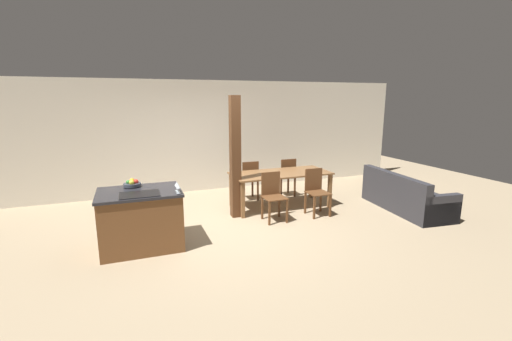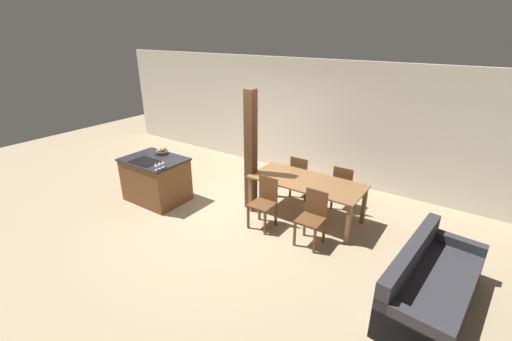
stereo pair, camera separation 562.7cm
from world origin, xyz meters
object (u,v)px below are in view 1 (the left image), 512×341
dining_table (280,177)px  dining_chair_near_right (316,191)px  wine_glass_far (177,184)px  timber_post (235,158)px  dining_chair_near_left (273,195)px  wine_glass_middle (178,185)px  dining_chair_far_left (249,179)px  couch (404,197)px  dining_chair_far_right (286,176)px  fruit_bowl (132,184)px  kitchen_island (141,219)px  wine_glass_near (178,187)px

dining_table → dining_chair_near_right: bearing=-55.9°
wine_glass_far → timber_post: (1.25, 1.06, 0.15)m
dining_table → dining_chair_near_left: 0.85m
wine_glass_middle → dining_table: size_ratio=0.07×
wine_glass_middle → dining_table: 2.72m
dining_chair_near_left → dining_chair_far_left: same height
dining_chair_near_right → couch: 1.91m
dining_chair_near_left → dining_chair_far_right: (0.93, 1.37, 0.00)m
fruit_bowl → wine_glass_far: bearing=-39.2°
kitchen_island → wine_glass_near: wine_glass_near is taller
fruit_bowl → dining_chair_far_left: (2.47, 1.48, -0.47)m
dining_chair_far_left → dining_chair_near_right: bearing=124.1°
wine_glass_near → dining_chair_far_right: 3.55m
wine_glass_far → dining_chair_near_right: wine_glass_far is taller
wine_glass_near → dining_chair_far_right: wine_glass_near is taller
wine_glass_middle → wine_glass_near: bearing=-90.0°
fruit_bowl → timber_post: (1.87, 0.55, 0.21)m
dining_chair_far_left → dining_chair_far_right: bearing=-180.0°
fruit_bowl → dining_chair_far_right: size_ratio=0.29×
wine_glass_near → dining_chair_near_left: (1.85, 0.78, -0.53)m
fruit_bowl → wine_glass_near: size_ratio=1.94×
dining_table → timber_post: 1.21m
dining_chair_near_right → dining_chair_far_left: (-0.93, 1.37, 0.00)m
wine_glass_far → timber_post: size_ratio=0.06×
fruit_bowl → dining_chair_near_left: 2.52m
fruit_bowl → dining_chair_near_right: size_ratio=0.29×
dining_chair_near_left → couch: dining_chair_near_left is taller
kitchen_island → dining_table: size_ratio=0.59×
wine_glass_near → couch: 4.70m
wine_glass_middle → wine_glass_far: size_ratio=1.00×
kitchen_island → couch: bearing=-0.1°
dining_chair_near_left → timber_post: bearing=144.1°
dining_chair_near_right → dining_chair_far_right: (-0.00, 1.37, 0.00)m
wine_glass_near → dining_chair_near_left: 2.07m
dining_chair_far_right → couch: dining_chair_far_right is taller
dining_chair_far_left → dining_chair_far_right: 0.93m
kitchen_island → dining_chair_far_left: size_ratio=1.34×
wine_glass_middle → dining_chair_far_right: 3.50m
fruit_bowl → wine_glass_far: (0.62, -0.51, 0.06)m
kitchen_island → wine_glass_far: (0.54, -0.22, 0.56)m
dining_chair_far_left → couch: dining_chair_far_left is taller
couch → kitchen_island: bearing=95.7°
wine_glass_far → dining_table: (2.31, 1.31, -0.35)m
wine_glass_far → timber_post: timber_post is taller
dining_table → wine_glass_near: bearing=-147.6°
wine_glass_far → dining_table: bearing=29.5°
dining_chair_far_right → couch: 2.58m
dining_chair_near_right → timber_post: (-1.53, 0.43, 0.68)m
wine_glass_near → dining_table: wine_glass_near is taller
wine_glass_near → timber_post: bearing=44.4°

